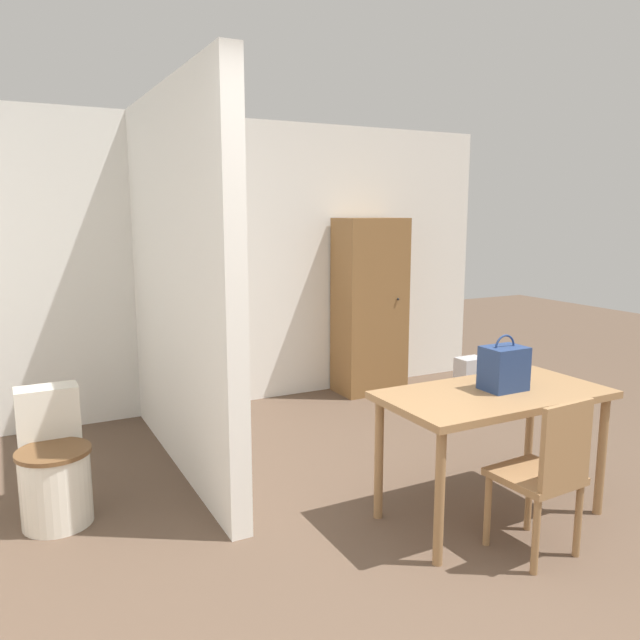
{
  "coord_description": "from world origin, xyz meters",
  "views": [
    {
      "loc": [
        -1.64,
        -1.53,
        1.71
      ],
      "look_at": [
        -0.08,
        1.48,
        1.12
      ],
      "focal_mm": 35.0,
      "sensor_mm": 36.0,
      "label": 1
    }
  ],
  "objects_px": {
    "handbag": "(504,368)",
    "wooden_cabinet": "(370,306)",
    "dining_table": "(494,406)",
    "toilet": "(54,468)",
    "wooden_chair": "(545,472)",
    "space_heater": "(470,381)"
  },
  "relations": [
    {
      "from": "handbag",
      "to": "wooden_cabinet",
      "type": "distance_m",
      "value": 2.55
    },
    {
      "from": "wooden_chair",
      "to": "toilet",
      "type": "relative_size",
      "value": 1.15
    },
    {
      "from": "toilet",
      "to": "handbag",
      "type": "relative_size",
      "value": 2.3
    },
    {
      "from": "toilet",
      "to": "handbag",
      "type": "height_order",
      "value": "handbag"
    },
    {
      "from": "dining_table",
      "to": "handbag",
      "type": "height_order",
      "value": "handbag"
    },
    {
      "from": "dining_table",
      "to": "wooden_cabinet",
      "type": "height_order",
      "value": "wooden_cabinet"
    },
    {
      "from": "toilet",
      "to": "space_heater",
      "type": "bearing_deg",
      "value": 9.44
    },
    {
      "from": "wooden_cabinet",
      "to": "space_heater",
      "type": "height_order",
      "value": "wooden_cabinet"
    },
    {
      "from": "space_heater",
      "to": "toilet",
      "type": "bearing_deg",
      "value": -170.56
    },
    {
      "from": "dining_table",
      "to": "toilet",
      "type": "height_order",
      "value": "dining_table"
    },
    {
      "from": "toilet",
      "to": "wooden_cabinet",
      "type": "height_order",
      "value": "wooden_cabinet"
    },
    {
      "from": "dining_table",
      "to": "wooden_cabinet",
      "type": "bearing_deg",
      "value": 73.62
    },
    {
      "from": "wooden_cabinet",
      "to": "space_heater",
      "type": "relative_size",
      "value": 3.85
    },
    {
      "from": "dining_table",
      "to": "wooden_cabinet",
      "type": "relative_size",
      "value": 0.77
    },
    {
      "from": "dining_table",
      "to": "space_heater",
      "type": "height_order",
      "value": "dining_table"
    },
    {
      "from": "wooden_chair",
      "to": "wooden_cabinet",
      "type": "distance_m",
      "value": 3.04
    },
    {
      "from": "dining_table",
      "to": "wooden_chair",
      "type": "relative_size",
      "value": 1.53
    },
    {
      "from": "handbag",
      "to": "wooden_cabinet",
      "type": "xyz_separation_m",
      "value": [
        0.66,
        2.46,
        -0.03
      ]
    },
    {
      "from": "wooden_chair",
      "to": "toilet",
      "type": "bearing_deg",
      "value": 140.67
    },
    {
      "from": "wooden_chair",
      "to": "handbag",
      "type": "bearing_deg",
      "value": 70.31
    },
    {
      "from": "wooden_chair",
      "to": "dining_table",
      "type": "bearing_deg",
      "value": 78.19
    },
    {
      "from": "handbag",
      "to": "space_heater",
      "type": "xyz_separation_m",
      "value": [
        1.23,
        1.67,
        -0.64
      ]
    }
  ]
}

